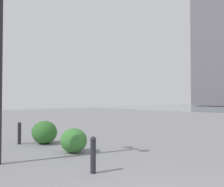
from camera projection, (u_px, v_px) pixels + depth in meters
The scene contains 6 objects.
building_annex at pixel (223, 48), 65.42m from camera, with size 12.32×12.32×33.94m.
lamppost at pixel (0, 45), 5.87m from camera, with size 0.98×0.28×4.47m.
bollard_near at pixel (93, 154), 5.11m from camera, with size 0.13×0.13×0.79m.
bollard_mid at pixel (19, 133), 8.45m from camera, with size 0.13×0.13×0.79m.
shrub_low at pixel (44, 132), 8.52m from camera, with size 0.97×0.87×0.82m.
shrub_round at pixel (74, 140), 7.10m from camera, with size 0.85×0.77×0.73m.
Camera 1 is at (-1.52, 2.43, 1.58)m, focal length 38.06 mm.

